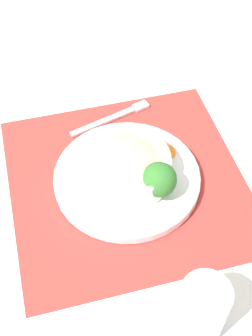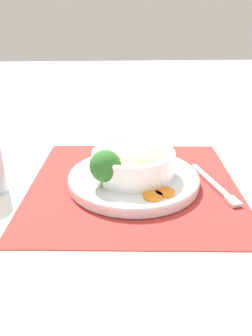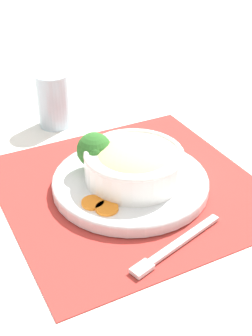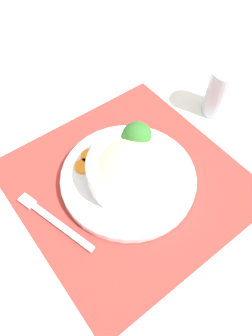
{
  "view_description": "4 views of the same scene",
  "coord_description": "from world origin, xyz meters",
  "views": [
    {
      "loc": [
        0.51,
        -0.17,
        0.7
      ],
      "look_at": [
        0.0,
        -0.0,
        0.04
      ],
      "focal_mm": 50.0,
      "sensor_mm": 36.0,
      "label": 1
    },
    {
      "loc": [
        0.05,
        0.61,
        0.33
      ],
      "look_at": [
        0.02,
        -0.0,
        0.04
      ],
      "focal_mm": 35.0,
      "sensor_mm": 36.0,
      "label": 2
    },
    {
      "loc": [
        -0.57,
        0.35,
        0.48
      ],
      "look_at": [
        0.01,
        0.0,
        0.04
      ],
      "focal_mm": 50.0,
      "sensor_mm": 36.0,
      "label": 3
    },
    {
      "loc": [
        -0.25,
        -0.27,
        0.56
      ],
      "look_at": [
        0.0,
        0.01,
        0.04
      ],
      "focal_mm": 35.0,
      "sensor_mm": 36.0,
      "label": 4
    }
  ],
  "objects": [
    {
      "name": "ground_plane",
      "position": [
        0.0,
        0.0,
        0.0
      ],
      "size": [
        4.0,
        4.0,
        0.0
      ],
      "primitive_type": "plane",
      "color": "white"
    },
    {
      "name": "placemat",
      "position": [
        0.0,
        0.0,
        0.0
      ],
      "size": [
        0.46,
        0.46,
        0.0
      ],
      "color": "#B2332D",
      "rests_on": "ground_plane"
    },
    {
      "name": "plate",
      "position": [
        0.0,
        0.0,
        0.02
      ],
      "size": [
        0.27,
        0.27,
        0.02
      ],
      "color": "silver",
      "rests_on": "placemat"
    },
    {
      "name": "bowl",
      "position": [
        0.0,
        -0.01,
        0.05
      ],
      "size": [
        0.17,
        0.17,
        0.06
      ],
      "color": "white",
      "rests_on": "plate"
    },
    {
      "name": "broccoli_floret",
      "position": [
        0.06,
        0.04,
        0.06
      ],
      "size": [
        0.06,
        0.06,
        0.07
      ],
      "color": "#759E51",
      "rests_on": "plate"
    },
    {
      "name": "carrot_slice_near",
      "position": [
        -0.03,
        0.09,
        0.02
      ],
      "size": [
        0.04,
        0.04,
        0.01
      ],
      "color": "orange",
      "rests_on": "plate"
    },
    {
      "name": "carrot_slice_middle",
      "position": [
        -0.05,
        0.08,
        0.02
      ],
      "size": [
        0.04,
        0.04,
        0.01
      ],
      "color": "orange",
      "rests_on": "plate"
    },
    {
      "name": "water_glass",
      "position": [
        0.29,
        0.01,
        0.05
      ],
      "size": [
        0.07,
        0.07,
        0.12
      ],
      "color": "silver",
      "rests_on": "ground_plane"
    },
    {
      "name": "fork",
      "position": [
        -0.17,
        0.04,
        0.01
      ],
      "size": [
        0.05,
        0.18,
        0.01
      ],
      "rotation": [
        0.0,
        0.0,
        0.21
      ],
      "color": "silver",
      "rests_on": "placemat"
    }
  ]
}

